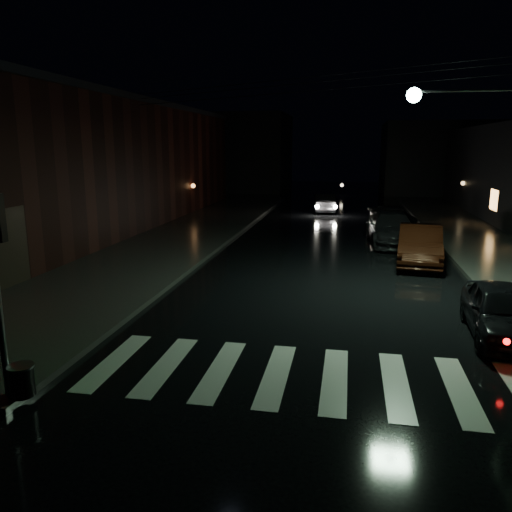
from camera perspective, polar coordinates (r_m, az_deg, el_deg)
The scene contains 13 objects.
ground at distance 10.75m, azimuth -11.21°, elevation -13.29°, with size 120.00×120.00×0.00m, color black.
sidewalk_left at distance 24.98m, azimuth -10.09°, elevation 1.72°, with size 6.00×44.00×0.15m, color #282826.
sidewalk_right at distance 24.22m, azimuth 25.34°, elevation 0.38°, with size 4.00×44.00×0.15m, color #282826.
building_left at distance 29.53m, azimuth -21.94°, elevation 9.34°, with size 10.00×36.00×7.00m, color black.
building_far_left at distance 55.68m, azimuth -3.78°, elevation 11.72°, with size 14.00×10.00×8.00m, color black.
building_far_right at distance 54.94m, azimuth 21.72°, elevation 10.36°, with size 14.00×10.00×7.00m, color black.
crosswalk at distance 10.55m, azimuth 5.64°, elevation -13.58°, with size 9.00×3.00×0.01m, color beige.
signal_pole_corner at distance 10.02m, azimuth -26.31°, elevation -6.81°, with size 0.68×0.61×4.20m.
parked_car_a at distance 13.74m, azimuth 26.26°, elevation -5.66°, with size 1.56×3.87×1.32m, color black.
parked_car_b at distance 21.04m, azimuth 18.22°, elevation 1.22°, with size 1.63×4.67×1.54m, color black.
parked_car_c at distance 25.00m, azimuth 15.20°, elevation 3.09°, with size 2.14×5.26×1.53m, color black.
parked_car_d at distance 29.85m, azimuth 15.33°, elevation 4.28°, with size 2.11×4.57×1.27m, color black.
oncoming_car at distance 36.47m, azimuth 7.82°, elevation 6.04°, with size 1.40×4.01×1.32m, color black.
Camera 1 is at (3.74, -8.96, 4.61)m, focal length 35.00 mm.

